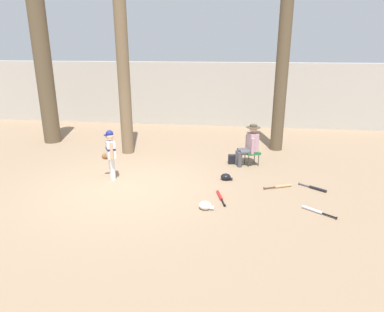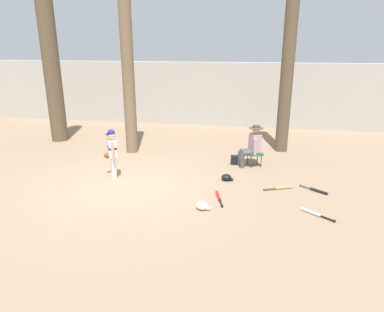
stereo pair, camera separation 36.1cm
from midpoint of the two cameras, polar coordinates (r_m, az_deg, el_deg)
ground_plane at (r=8.72m, az=-9.75°, el=-5.00°), size 60.00×60.00×0.00m
concrete_back_wall at (r=15.15m, az=-0.67°, el=10.26°), size 18.00×0.36×2.66m
tree_near_player at (r=11.01m, az=-9.65°, el=15.17°), size 0.57×0.57×6.33m
tree_behind_spectator at (r=11.43m, az=16.41°, el=14.14°), size 0.55×0.55×6.02m
young_ballplayer at (r=9.15m, az=-11.97°, el=0.92°), size 0.50×0.53×1.31m
folding_stool at (r=10.12m, az=11.30°, el=0.37°), size 0.51×0.51×0.41m
seated_spectator at (r=10.01m, az=10.87°, el=1.85°), size 0.67×0.54×1.20m
handbag_beside_stool at (r=10.24m, az=8.40°, el=-0.65°), size 0.36×0.23×0.26m
tree_far_left at (r=13.21m, az=-21.19°, el=11.55°), size 0.91×0.91×5.22m
bat_black_composite at (r=8.88m, az=21.00°, el=-5.34°), size 0.61×0.48×0.07m
bat_aluminum_silver at (r=7.73m, az=20.69°, el=-8.83°), size 0.64×0.50×0.07m
bat_wood_tan at (r=8.76m, az=15.66°, el=-5.10°), size 0.70×0.35×0.07m
bat_red_barrel at (r=8.00m, az=5.72°, el=-6.74°), size 0.26×0.76×0.07m
batting_helmet_white at (r=7.46m, az=3.13°, el=-8.20°), size 0.32×0.25×0.18m
batting_helmet_black at (r=9.02m, az=6.85°, el=-3.55°), size 0.31×0.24×0.18m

